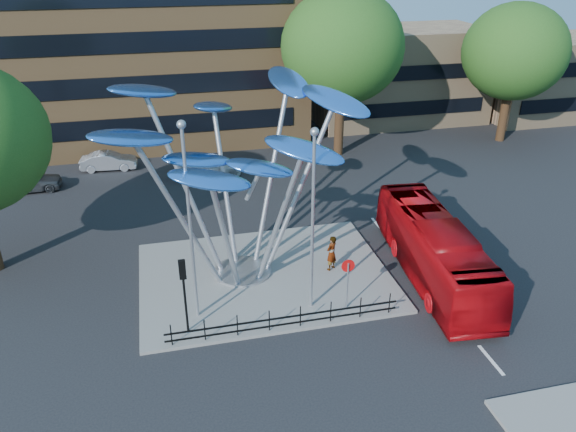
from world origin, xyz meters
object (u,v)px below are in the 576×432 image
object	(u,v)px
leaf_sculpture	(235,141)
traffic_light_island	(183,281)
tree_right	(342,47)
parked_car_left	(28,181)
tree_far	(515,52)
pedestrian	(331,253)
parked_car_mid	(109,161)
street_lamp_left	(189,208)
street_lamp_right	(313,206)
parked_car_right	(208,168)
no_entry_sign_island	(348,276)
red_bus	(434,249)

from	to	relation	value
leaf_sculpture	traffic_light_island	size ratio (longest dim) A/B	3.71
tree_right	leaf_sculpture	size ratio (longest dim) A/B	0.95
parked_car_left	tree_far	bearing A→B (deg)	-89.51
pedestrian	parked_car_mid	world-z (taller)	pedestrian
street_lamp_left	traffic_light_island	size ratio (longest dim) A/B	2.57
street_lamp_right	parked_car_left	xyz separation A→B (m)	(-14.52, 16.97, -4.38)
parked_car_right	parked_car_left	bearing A→B (deg)	80.74
parked_car_mid	pedestrian	bearing A→B (deg)	-141.90
leaf_sculpture	tree_far	bearing A→B (deg)	32.48
street_lamp_right	parked_car_mid	world-z (taller)	street_lamp_right
leaf_sculpture	no_entry_sign_island	distance (m)	7.71
parked_car_right	tree_right	bearing A→B (deg)	-85.41
tree_right	no_entry_sign_island	xyz separation A→B (m)	(-6.00, -19.48, -6.22)
tree_right	traffic_light_island	bearing A→B (deg)	-123.69
street_lamp_left	pedestrian	xyz separation A→B (m)	(6.81, 2.27, -4.29)
pedestrian	parked_car_left	size ratio (longest dim) A/B	0.44
street_lamp_right	tree_far	bearing A→B (deg)	41.47
tree_far	traffic_light_island	xyz separation A→B (m)	(-27.00, -19.50, -4.49)
tree_right	street_lamp_right	xyz separation A→B (m)	(-7.50, -19.00, -2.94)
leaf_sculpture	street_lamp_right	distance (m)	4.83
tree_right	traffic_light_island	world-z (taller)	tree_right
tree_right	red_bus	bearing A→B (deg)	-93.25
parked_car_mid	tree_right	bearing A→B (deg)	-88.15
parked_car_left	red_bus	bearing A→B (deg)	-129.51
red_bus	street_lamp_left	bearing A→B (deg)	-170.52
pedestrian	parked_car_right	world-z (taller)	pedestrian
street_lamp_right	red_bus	size ratio (longest dim) A/B	0.77
leaf_sculpture	traffic_light_island	world-z (taller)	leaf_sculpture
tree_far	parked_car_left	world-z (taller)	tree_far
leaf_sculpture	parked_car_right	distance (m)	14.44
leaf_sculpture	parked_car_mid	distance (m)	18.57
no_entry_sign_island	pedestrian	world-z (taller)	no_entry_sign_island
street_lamp_left	street_lamp_right	distance (m)	5.03
street_lamp_right	parked_car_right	distance (m)	17.51
tree_right	pedestrian	size ratio (longest dim) A/B	6.59
tree_right	tree_far	size ratio (longest dim) A/B	1.12
street_lamp_left	traffic_light_island	world-z (taller)	street_lamp_left
tree_far	red_bus	size ratio (longest dim) A/B	1.00
traffic_light_island	street_lamp_right	bearing A→B (deg)	5.19
tree_far	no_entry_sign_island	distance (m)	28.42
parked_car_right	red_bus	bearing A→B (deg)	-157.15
parked_car_left	parked_car_mid	size ratio (longest dim) A/B	1.07
street_lamp_left	tree_far	bearing A→B (deg)	34.92
tree_far	street_lamp_right	bearing A→B (deg)	-138.53
red_bus	parked_car_right	distance (m)	18.02
parked_car_left	parked_car_right	size ratio (longest dim) A/B	0.92
street_lamp_right	parked_car_mid	bearing A→B (deg)	115.79
street_lamp_right	parked_car_right	bearing A→B (deg)	99.30
parked_car_left	traffic_light_island	bearing A→B (deg)	-155.43
parked_car_left	tree_right	bearing A→B (deg)	-87.47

